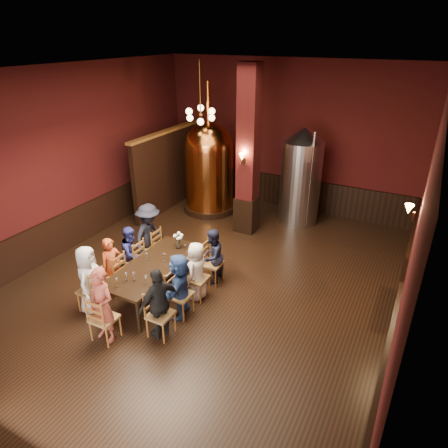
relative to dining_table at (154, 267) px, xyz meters
The scene contains 38 objects.
room 1.97m from the dining_table, 53.57° to the left, with size 10.00×10.02×4.50m.
wainscot_right 4.77m from the dining_table, 11.65° to the left, with size 0.08×9.90×1.00m, color black.
wainscot_back 5.97m from the dining_table, 83.16° to the left, with size 7.90×0.08×1.00m, color black.
wainscot_left 3.39m from the dining_table, 163.50° to the left, with size 0.08×9.90×1.00m, color black.
column 4.09m from the dining_table, 83.77° to the left, with size 0.58×0.58×4.50m, color #40110D.
partition 4.88m from the dining_table, 120.88° to the left, with size 0.22×3.50×2.40m, color black.
pendant_cluster 4.68m from the dining_table, 105.75° to the left, with size 0.90×0.90×1.70m, color #A57226, non-canonical shape.
sconce_wall 5.16m from the dining_table, 20.92° to the left, with size 0.20×0.20×0.36m, color black, non-canonical shape.
sconce_column 3.80m from the dining_table, 83.24° to the left, with size 0.20×0.20×0.36m, color black, non-canonical shape.
dining_table is the anchor object (origin of this frame).
chair_0 1.33m from the dining_table, 129.53° to the right, with size 0.46×0.46×0.92m, color #9B5B27, non-canonical shape.
person_0 1.31m from the dining_table, 129.53° to the right, with size 0.70×0.46×1.43m, color silver.
chair_1 0.94m from the dining_table, 157.95° to the right, with size 0.46×0.46×0.92m, color #9B5B27, non-canonical shape.
person_1 0.91m from the dining_table, 157.95° to the right, with size 0.47×0.31×1.29m, color #B2441E.
chair_2 0.94m from the dining_table, 159.61° to the left, with size 0.46×0.46×0.92m, color #9B5B27, non-canonical shape.
person_2 0.91m from the dining_table, 159.61° to the left, with size 0.62×0.31×1.28m, color navy.
chair_3 1.33m from the dining_table, 131.20° to the left, with size 0.46×0.46×0.92m, color #9B5B27, non-canonical shape.
person_3 1.32m from the dining_table, 131.20° to the left, with size 1.01×0.58×1.56m, color black.
chair_4 1.33m from the dining_table, 48.80° to the right, with size 0.46×0.46×0.92m, color #9B5B27, non-canonical shape.
person_4 1.31m from the dining_table, 48.80° to the right, with size 0.84×0.35×1.43m, color black.
chair_5 0.94m from the dining_table, 20.39° to the right, with size 0.46×0.46×0.92m, color #9B5B27, non-canonical shape.
person_5 0.91m from the dining_table, 20.39° to the right, with size 1.26×0.40×1.36m, color #325297.
chair_6 0.94m from the dining_table, 22.05° to the left, with size 0.46×0.46×0.92m, color #9B5B27, non-canonical shape.
person_6 0.91m from the dining_table, 22.05° to the left, with size 0.63×0.41×1.29m, color white.
chair_7 1.33m from the dining_table, 50.47° to the left, with size 0.46×0.46×0.92m, color #9B5B27, non-canonical shape.
person_7 1.31m from the dining_table, 50.47° to the left, with size 0.63×0.31×1.29m, color #1C1F38.
chair_8 1.57m from the dining_table, 89.17° to the right, with size 0.46×0.46×0.92m, color #9B5B27, non-canonical shape.
person_8 1.55m from the dining_table, 89.17° to the right, with size 0.54×0.36×1.49m, color #A64637.
copper_kettle 4.75m from the dining_table, 105.17° to the left, with size 1.66×1.66×3.91m.
steel_vessel 5.30m from the dining_table, 73.27° to the left, with size 1.31×1.31×2.80m.
rose_vase 0.89m from the dining_table, 85.35° to the left, with size 0.23×0.23×0.38m.
wine_glass_0 0.99m from the dining_table, 97.71° to the right, with size 0.07×0.07×0.17m, color white, non-canonical shape.
wine_glass_1 0.82m from the dining_table, 68.30° to the left, with size 0.07×0.07×0.17m, color white, non-canonical shape.
wine_glass_2 0.67m from the dining_table, 88.40° to the right, with size 0.07×0.07×0.17m, color white, non-canonical shape.
wine_glass_3 0.72m from the dining_table, 65.27° to the right, with size 0.07×0.07×0.17m, color white, non-canonical shape.
wine_glass_4 0.30m from the dining_table, 63.72° to the left, with size 0.07×0.07×0.17m, color white, non-canonical shape.
wine_glass_5 0.28m from the dining_table, 163.01° to the left, with size 0.07×0.07×0.17m, color white, non-canonical shape.
wine_glass_6 0.76m from the dining_table, 97.84° to the right, with size 0.07×0.07×0.17m, color white, non-canonical shape.
Camera 1 is at (3.92, -6.60, 5.14)m, focal length 32.00 mm.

